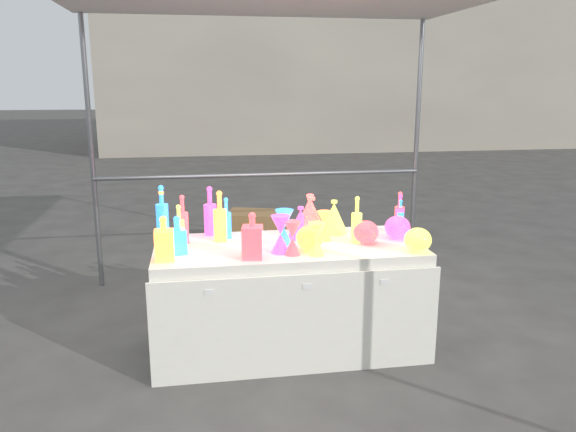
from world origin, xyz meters
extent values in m
plane|color=#5E5C57|center=(0.00, 0.00, 0.00)|extent=(80.00, 80.00, 0.00)
cylinder|color=gray|center=(-1.50, 1.50, 1.20)|extent=(0.04, 0.04, 2.40)
cylinder|color=gray|center=(1.50, 1.50, 1.20)|extent=(0.04, 0.04, 2.40)
cylinder|color=gray|center=(0.00, 1.47, 1.00)|extent=(3.00, 0.04, 0.04)
cube|color=white|center=(0.00, 0.00, 0.38)|extent=(1.80, 0.80, 0.75)
cube|color=white|center=(0.00, -0.42, 0.34)|extent=(1.84, 0.02, 0.68)
cube|color=white|center=(-0.55, -0.43, 0.60)|extent=(0.06, 0.00, 0.03)
cube|color=white|center=(0.05, -0.43, 0.60)|extent=(0.06, 0.00, 0.03)
cube|color=white|center=(0.55, -0.43, 0.60)|extent=(0.06, 0.00, 0.03)
cube|color=#BDB19D|center=(4.00, 14.00, 3.00)|extent=(14.00, 6.00, 6.00)
cube|color=#9F7547|center=(0.02, 2.47, 0.21)|extent=(0.68, 0.58, 0.42)
cube|color=#9F7547|center=(0.28, 2.88, 0.03)|extent=(0.83, 0.64, 0.07)
camera|label=1|loc=(-0.60, -3.63, 1.82)|focal=35.00mm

